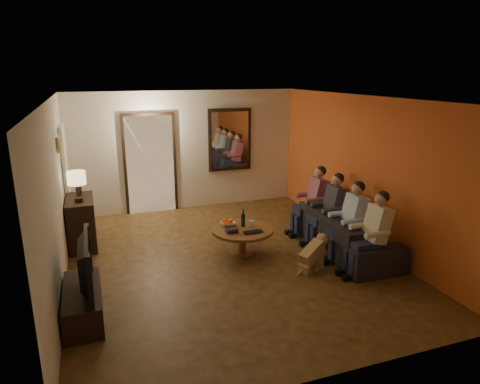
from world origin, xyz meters
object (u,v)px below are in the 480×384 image
object	(u,v)px
person_a	(373,237)
bowl	(228,224)
table_lamp	(77,187)
tv_stand	(83,303)
dog	(313,253)
sofa	(344,232)
person_d	(314,203)
person_b	(350,224)
dresser	(82,222)
tv	(79,265)
coffee_table	(242,241)
laptop	(254,233)
person_c	(331,213)
wine_bottle	(243,218)

from	to	relation	value
person_a	bowl	size ratio (longest dim) A/B	4.63
person_a	table_lamp	bearing A→B (deg)	149.87
tv_stand	dog	distance (m)	3.38
sofa	person_d	world-z (taller)	person_d
person_a	dog	distance (m)	0.93
table_lamp	person_b	size ratio (longest dim) A/B	0.45
dresser	tv	xyz separation A→B (m)	(0.00, -2.45, 0.29)
tv_stand	person_a	bearing A→B (deg)	-2.30
bowl	table_lamp	bearing A→B (deg)	160.49
person_a	person_b	bearing A→B (deg)	90.00
tv	person_b	distance (m)	4.16
tv	sofa	size ratio (longest dim) A/B	0.49
dresser	person_b	world-z (taller)	person_b
sofa	person_d	distance (m)	0.94
tv	coffee_table	world-z (taller)	tv
coffee_table	laptop	bearing A→B (deg)	-70.35
dresser	person_b	bearing A→B (deg)	-26.03
person_b	sofa	bearing A→B (deg)	71.57
person_b	bowl	distance (m)	2.03
person_a	person_c	xyz separation A→B (m)	(0.00, 1.20, 0.00)
coffee_table	tv_stand	bearing A→B (deg)	-155.12
person_c	dog	world-z (taller)	person_c
tv_stand	person_c	size ratio (longest dim) A/B	0.99
person_d	laptop	xyz separation A→B (m)	(-1.50, -0.74, -0.14)
dresser	laptop	distance (m)	3.07
person_d	table_lamp	bearing A→B (deg)	171.74
coffee_table	person_c	bearing A→B (deg)	-5.17
sofa	laptop	world-z (taller)	sofa
dog	dresser	bearing A→B (deg)	124.02
sofa	coffee_table	xyz separation A→B (m)	(-1.70, 0.44, -0.11)
dog	coffee_table	world-z (taller)	dog
person_d	bowl	size ratio (longest dim) A/B	4.63
table_lamp	bowl	xyz separation A→B (m)	(2.36, -0.84, -0.66)
sofa	person_c	xyz separation A→B (m)	(-0.10, 0.30, 0.26)
tv_stand	person_c	distance (m)	4.28
coffee_table	wine_bottle	world-z (taller)	wine_bottle
tv_stand	tv	size ratio (longest dim) A/B	1.04
person_b	dog	xyz separation A→B (m)	(-0.77, -0.20, -0.32)
person_b	coffee_table	xyz separation A→B (m)	(-1.60, 0.74, -0.38)
laptop	person_c	bearing A→B (deg)	3.77
dog	coffee_table	distance (m)	1.25
table_lamp	dog	xyz separation A→B (m)	(3.37, -2.00, -0.86)
dresser	person_c	xyz separation A→B (m)	(4.14, -1.42, 0.16)
person_c	dog	xyz separation A→B (m)	(-0.77, -0.80, -0.32)
dog	person_c	bearing A→B (deg)	23.33
tv_stand	dresser	bearing A→B (deg)	90.00
person_a	wine_bottle	xyz separation A→B (m)	(-1.55, 1.44, 0.01)
dresser	wine_bottle	world-z (taller)	dresser
dresser	person_d	distance (m)	4.22
table_lamp	tv	xyz separation A→B (m)	(0.00, -2.23, -0.42)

